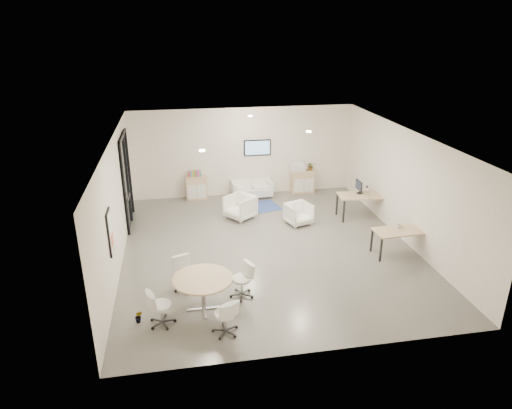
{
  "coord_description": "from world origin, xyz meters",
  "views": [
    {
      "loc": [
        -2.38,
        -11.32,
        5.91
      ],
      "look_at": [
        -0.28,
        0.4,
        1.18
      ],
      "focal_mm": 32.0,
      "sensor_mm": 36.0,
      "label": 1
    }
  ],
  "objects_px": {
    "sideboard_right": "(303,182)",
    "armchair_right": "(299,213)",
    "loveseat": "(252,189)",
    "desk_rear": "(361,197)",
    "sideboard_left": "(196,188)",
    "desk_front": "(400,233)",
    "round_table": "(203,281)",
    "armchair_left": "(240,206)"
  },
  "relations": [
    {
      "from": "desk_rear",
      "to": "round_table",
      "type": "xyz_separation_m",
      "value": [
        -5.41,
        -4.33,
        0.02
      ]
    },
    {
      "from": "loveseat",
      "to": "desk_front",
      "type": "distance_m",
      "value": 6.06
    },
    {
      "from": "sideboard_left",
      "to": "desk_front",
      "type": "distance_m",
      "value": 7.41
    },
    {
      "from": "sideboard_left",
      "to": "round_table",
      "type": "relative_size",
      "value": 0.65
    },
    {
      "from": "loveseat",
      "to": "armchair_left",
      "type": "height_order",
      "value": "armchair_left"
    },
    {
      "from": "desk_front",
      "to": "round_table",
      "type": "bearing_deg",
      "value": -165.97
    },
    {
      "from": "armchair_right",
      "to": "sideboard_left",
      "type": "bearing_deg",
      "value": 119.13
    },
    {
      "from": "desk_rear",
      "to": "armchair_right",
      "type": "bearing_deg",
      "value": -169.78
    },
    {
      "from": "sideboard_right",
      "to": "desk_front",
      "type": "distance_m",
      "value": 5.42
    },
    {
      "from": "loveseat",
      "to": "round_table",
      "type": "height_order",
      "value": "round_table"
    },
    {
      "from": "sideboard_left",
      "to": "armchair_right",
      "type": "bearing_deg",
      "value": -42.68
    },
    {
      "from": "armchair_right",
      "to": "round_table",
      "type": "relative_size",
      "value": 0.57
    },
    {
      "from": "loveseat",
      "to": "armchair_left",
      "type": "bearing_deg",
      "value": -112.34
    },
    {
      "from": "armchair_right",
      "to": "desk_front",
      "type": "bearing_deg",
      "value": -67.37
    },
    {
      "from": "sideboard_right",
      "to": "desk_front",
      "type": "height_order",
      "value": "sideboard_right"
    },
    {
      "from": "sideboard_right",
      "to": "round_table",
      "type": "relative_size",
      "value": 0.65
    },
    {
      "from": "loveseat",
      "to": "round_table",
      "type": "xyz_separation_m",
      "value": [
        -2.23,
        -6.82,
        0.42
      ]
    },
    {
      "from": "sideboard_left",
      "to": "desk_rear",
      "type": "xyz_separation_m",
      "value": [
        5.16,
        -2.64,
        0.27
      ]
    },
    {
      "from": "armchair_left",
      "to": "desk_rear",
      "type": "height_order",
      "value": "armchair_left"
    },
    {
      "from": "sideboard_left",
      "to": "sideboard_right",
      "type": "bearing_deg",
      "value": -0.17
    },
    {
      "from": "armchair_right",
      "to": "round_table",
      "type": "xyz_separation_m",
      "value": [
        -3.29,
        -4.16,
        0.34
      ]
    },
    {
      "from": "armchair_right",
      "to": "desk_front",
      "type": "xyz_separation_m",
      "value": [
        2.14,
        -2.48,
        0.28
      ]
    },
    {
      "from": "loveseat",
      "to": "armchair_right",
      "type": "xyz_separation_m",
      "value": [
        1.05,
        -2.66,
        0.08
      ]
    },
    {
      "from": "armchair_right",
      "to": "desk_rear",
      "type": "relative_size",
      "value": 0.48
    },
    {
      "from": "sideboard_right",
      "to": "armchair_right",
      "type": "relative_size",
      "value": 1.15
    },
    {
      "from": "armchair_left",
      "to": "desk_front",
      "type": "height_order",
      "value": "armchair_left"
    },
    {
      "from": "armchair_right",
      "to": "desk_rear",
      "type": "distance_m",
      "value": 2.15
    },
    {
      "from": "loveseat",
      "to": "round_table",
      "type": "distance_m",
      "value": 7.19
    },
    {
      "from": "armchair_left",
      "to": "round_table",
      "type": "height_order",
      "value": "armchair_left"
    },
    {
      "from": "armchair_right",
      "to": "round_table",
      "type": "distance_m",
      "value": 5.31
    },
    {
      "from": "desk_front",
      "to": "sideboard_right",
      "type": "bearing_deg",
      "value": 100.06
    },
    {
      "from": "desk_front",
      "to": "desk_rear",
      "type": "bearing_deg",
      "value": 87.3
    },
    {
      "from": "loveseat",
      "to": "desk_rear",
      "type": "xyz_separation_m",
      "value": [
        3.17,
        -2.5,
        0.4
      ]
    },
    {
      "from": "sideboard_left",
      "to": "round_table",
      "type": "bearing_deg",
      "value": -92.0
    },
    {
      "from": "desk_front",
      "to": "round_table",
      "type": "relative_size",
      "value": 1.1
    },
    {
      "from": "sideboard_right",
      "to": "round_table",
      "type": "bearing_deg",
      "value": -121.07
    },
    {
      "from": "sideboard_right",
      "to": "armchair_right",
      "type": "bearing_deg",
      "value": -107.9
    },
    {
      "from": "sideboard_right",
      "to": "desk_rear",
      "type": "bearing_deg",
      "value": -65.14
    },
    {
      "from": "round_table",
      "to": "sideboard_right",
      "type": "bearing_deg",
      "value": 58.93
    },
    {
      "from": "sideboard_right",
      "to": "desk_rear",
      "type": "xyz_separation_m",
      "value": [
        1.22,
        -2.63,
        0.27
      ]
    },
    {
      "from": "armchair_right",
      "to": "desk_front",
      "type": "relative_size",
      "value": 0.52
    },
    {
      "from": "armchair_right",
      "to": "desk_rear",
      "type": "height_order",
      "value": "desk_rear"
    }
  ]
}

